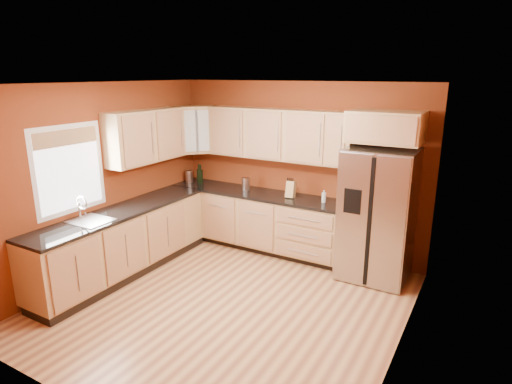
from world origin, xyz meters
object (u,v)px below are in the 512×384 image
(knife_block, at_px, (291,189))
(wine_bottle_a, at_px, (199,174))
(refrigerator, at_px, (377,215))
(soap_dispenser, at_px, (324,196))
(canister_left, at_px, (189,176))

(knife_block, bearing_deg, wine_bottle_a, 178.47)
(refrigerator, distance_m, knife_block, 1.32)
(wine_bottle_a, distance_m, soap_dispenser, 2.21)
(canister_left, height_order, knife_block, knife_block)
(refrigerator, xyz_separation_m, canister_left, (-3.20, 0.06, 0.13))
(refrigerator, relative_size, canister_left, 8.72)
(wine_bottle_a, relative_size, soap_dispenser, 1.88)
(refrigerator, relative_size, knife_block, 7.20)
(knife_block, bearing_deg, canister_left, 178.49)
(refrigerator, bearing_deg, canister_left, 178.92)
(soap_dispenser, bearing_deg, canister_left, -179.49)
(canister_left, bearing_deg, soap_dispenser, 0.51)
(wine_bottle_a, height_order, soap_dispenser, wine_bottle_a)
(wine_bottle_a, bearing_deg, soap_dispenser, 0.49)
(refrigerator, height_order, knife_block, refrigerator)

